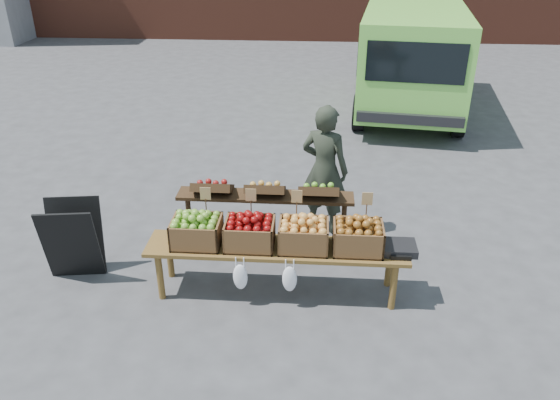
# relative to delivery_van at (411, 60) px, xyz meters

# --- Properties ---
(ground) EXTENTS (80.00, 80.00, 0.00)m
(ground) POSITION_rel_delivery_van_xyz_m (-1.31, -6.11, -1.02)
(ground) COLOR #414144
(delivery_van) EXTENTS (2.65, 4.79, 2.04)m
(delivery_van) POSITION_rel_delivery_van_xyz_m (0.00, 0.00, 0.00)
(delivery_van) COLOR #73D049
(delivery_van) RESTS_ON ground
(vendor) EXTENTS (0.71, 0.59, 1.65)m
(vendor) POSITION_rel_delivery_van_xyz_m (-1.74, -5.05, -0.19)
(vendor) COLOR #252B20
(vendor) RESTS_ON ground
(chalkboard_sign) EXTENTS (0.63, 0.41, 0.90)m
(chalkboard_sign) POSITION_rel_delivery_van_xyz_m (-4.48, -6.27, -0.57)
(chalkboard_sign) COLOR black
(chalkboard_sign) RESTS_ON ground
(back_table) EXTENTS (2.10, 0.44, 1.04)m
(back_table) POSITION_rel_delivery_van_xyz_m (-2.41, -5.71, -0.50)
(back_table) COLOR #312011
(back_table) RESTS_ON ground
(display_bench) EXTENTS (2.70, 0.56, 0.57)m
(display_bench) POSITION_rel_delivery_van_xyz_m (-2.23, -6.43, -0.74)
(display_bench) COLOR brown
(display_bench) RESTS_ON ground
(crate_golden_apples) EXTENTS (0.50, 0.40, 0.28)m
(crate_golden_apples) POSITION_rel_delivery_van_xyz_m (-3.05, -6.43, -0.31)
(crate_golden_apples) COLOR #4F7F22
(crate_golden_apples) RESTS_ON display_bench
(crate_russet_pears) EXTENTS (0.50, 0.40, 0.28)m
(crate_russet_pears) POSITION_rel_delivery_van_xyz_m (-2.50, -6.43, -0.31)
(crate_russet_pears) COLOR #630002
(crate_russet_pears) RESTS_ON display_bench
(crate_red_apples) EXTENTS (0.50, 0.40, 0.28)m
(crate_red_apples) POSITION_rel_delivery_van_xyz_m (-1.95, -6.43, -0.31)
(crate_red_apples) COLOR gold
(crate_red_apples) RESTS_ON display_bench
(crate_green_apples) EXTENTS (0.50, 0.40, 0.28)m
(crate_green_apples) POSITION_rel_delivery_van_xyz_m (-1.40, -6.43, -0.31)
(crate_green_apples) COLOR #915314
(crate_green_apples) RESTS_ON display_bench
(weighing_scale) EXTENTS (0.34, 0.30, 0.08)m
(weighing_scale) POSITION_rel_delivery_van_xyz_m (-0.98, -6.43, -0.41)
(weighing_scale) COLOR black
(weighing_scale) RESTS_ON display_bench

